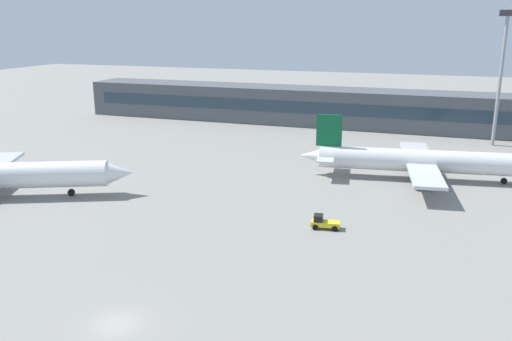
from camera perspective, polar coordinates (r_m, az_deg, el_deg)
ground_plane at (r=82.19m, az=0.76°, el=-2.09°), size 400.00×400.00×0.00m
terminal_building at (r=134.54m, az=8.38°, el=6.69°), size 131.86×12.13×9.00m
airplane_mid at (r=90.91m, az=17.90°, el=0.94°), size 41.50×29.16×10.27m
baggage_tug_yellow at (r=67.52m, az=7.22°, el=-5.51°), size 3.77×2.22×1.75m
floodlight_tower_west at (r=120.20m, az=24.71°, el=9.76°), size 3.20×0.80×27.21m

